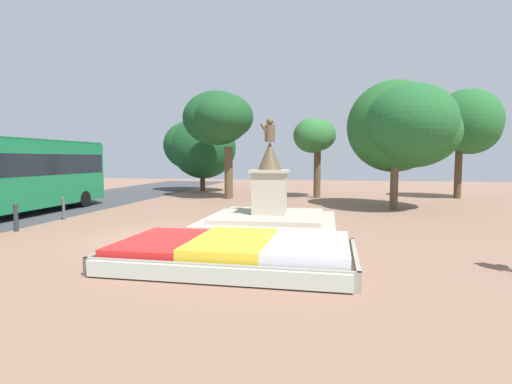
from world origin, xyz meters
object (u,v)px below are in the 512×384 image
at_px(flower_planter, 235,253).
at_px(city_bus, 15,172).
at_px(kerb_bollard_north, 64,208).
at_px(kerb_bollard_mid_b, 16,216).
at_px(statue_monument, 270,206).

height_order(flower_planter, city_bus, city_bus).
height_order(flower_planter, kerb_bollard_north, kerb_bollard_north).
relative_size(flower_planter, kerb_bollard_mid_b, 5.86).
distance_m(kerb_bollard_mid_b, kerb_bollard_north, 2.80).
xyz_separation_m(flower_planter, city_bus, (-12.14, 6.62, 1.76)).
relative_size(city_bus, kerb_bollard_mid_b, 10.04).
xyz_separation_m(city_bus, kerb_bollard_mid_b, (3.14, -3.62, -1.50)).
bearing_deg(kerb_bollard_mid_b, city_bus, 130.90).
bearing_deg(kerb_bollard_mid_b, kerb_bollard_north, 91.70).
xyz_separation_m(flower_planter, statue_monument, (-0.11, 6.73, 0.41)).
distance_m(flower_planter, statue_monument, 6.75).
bearing_deg(statue_monument, city_bus, -179.47).
height_order(statue_monument, city_bus, statue_monument).
relative_size(flower_planter, city_bus, 0.58).
distance_m(flower_planter, kerb_bollard_north, 10.78).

